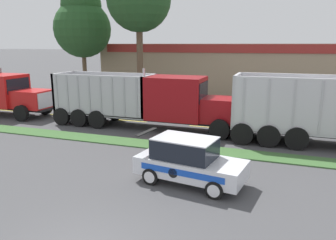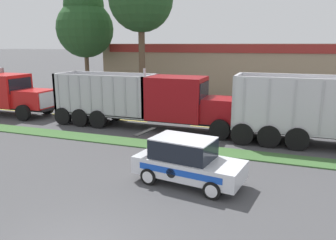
% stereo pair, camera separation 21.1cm
% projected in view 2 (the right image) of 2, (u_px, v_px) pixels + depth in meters
% --- Properties ---
extents(grass_verge, '(120.00, 1.34, 0.06)m').
position_uv_depth(grass_verge, '(183.00, 148.00, 16.39)').
color(grass_verge, '#3D6633').
rests_on(grass_verge, ground_plane).
extents(centre_line_1, '(2.40, 0.14, 0.01)m').
position_uv_depth(centre_line_1, '(9.00, 110.00, 25.98)').
color(centre_line_1, yellow).
rests_on(centre_line_1, ground_plane).
extents(centre_line_2, '(2.40, 0.14, 0.01)m').
position_uv_depth(centre_line_2, '(65.00, 115.00, 24.18)').
color(centre_line_2, yellow).
rests_on(centre_line_2, ground_plane).
extents(centre_line_3, '(2.40, 0.14, 0.01)m').
position_uv_depth(centre_line_3, '(131.00, 121.00, 22.39)').
color(centre_line_3, yellow).
rests_on(centre_line_3, ground_plane).
extents(centre_line_4, '(2.40, 0.14, 0.01)m').
position_uv_depth(centre_line_4, '(209.00, 127.00, 20.60)').
color(centre_line_4, yellow).
rests_on(centre_line_4, ground_plane).
extents(centre_line_5, '(2.40, 0.14, 0.01)m').
position_uv_depth(centre_line_5, '(301.00, 135.00, 18.80)').
color(centre_line_5, yellow).
rests_on(centre_line_5, ground_plane).
extents(dump_truck_far_right, '(12.08, 2.66, 3.74)m').
position_uv_depth(dump_truck_far_right, '(162.00, 102.00, 19.86)').
color(dump_truck_far_right, black).
rests_on(dump_truck_far_right, ground_plane).
extents(rally_car, '(4.24, 2.31, 1.76)m').
position_uv_depth(rally_car, '(187.00, 161.00, 12.17)').
color(rally_car, silver).
rests_on(rally_car, ground_plane).
extents(traffic_cone, '(0.51, 0.51, 0.50)m').
position_uv_depth(traffic_cone, '(168.00, 159.00, 14.21)').
color(traffic_cone, black).
rests_on(traffic_cone, ground_plane).
extents(store_building_backdrop, '(36.71, 12.10, 5.15)m').
position_uv_depth(store_building_backdrop, '(281.00, 68.00, 35.33)').
color(store_building_backdrop, '#9E896B').
rests_on(store_building_backdrop, ground_plane).
extents(tree_behind_left, '(5.66, 5.66, 10.84)m').
position_uv_depth(tree_behind_left, '(85.00, 23.00, 32.71)').
color(tree_behind_left, brown).
rests_on(tree_behind_left, ground_plane).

